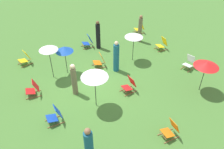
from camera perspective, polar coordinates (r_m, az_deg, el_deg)
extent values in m
plane|color=#477A33|center=(11.69, -5.05, -3.79)|extent=(40.00, 40.00, 0.00)
cube|color=olive|center=(15.44, -6.38, 7.31)|extent=(0.12, 0.76, 0.04)
cube|color=olive|center=(15.08, -5.82, 6.57)|extent=(0.12, 0.76, 0.04)
cube|color=#1947B7|center=(15.11, -6.53, 7.69)|extent=(0.53, 0.49, 0.13)
cube|color=#1947B7|center=(15.05, -5.51, 8.86)|extent=(0.51, 0.30, 0.57)
cylinder|color=olive|center=(15.09, -7.23, 7.29)|extent=(0.44, 0.08, 0.03)
cube|color=olive|center=(13.48, -3.50, 2.64)|extent=(0.20, 0.75, 0.04)
cube|color=olive|center=(13.13, -2.97, 1.62)|extent=(0.20, 0.75, 0.04)
cube|color=orange|center=(13.14, -3.69, 2.96)|extent=(0.56, 0.52, 0.13)
cube|color=orange|center=(13.05, -2.47, 4.22)|extent=(0.52, 0.34, 0.57)
cylinder|color=olive|center=(13.14, -4.52, 2.54)|extent=(0.44, 0.12, 0.03)
cube|color=olive|center=(10.58, -14.35, -10.45)|extent=(0.10, 0.76, 0.04)
cube|color=olive|center=(10.28, -13.70, -12.11)|extent=(0.10, 0.76, 0.04)
cube|color=#1947B7|center=(10.23, -14.78, -10.49)|extent=(0.51, 0.47, 0.13)
cube|color=#1947B7|center=(10.06, -13.38, -8.91)|extent=(0.50, 0.28, 0.57)
cylinder|color=olive|center=(10.27, -15.81, -11.07)|extent=(0.44, 0.06, 0.03)
cube|color=olive|center=(14.60, -21.13, 2.92)|extent=(0.18, 0.75, 0.04)
cube|color=olive|center=(14.24, -20.40, 2.20)|extent=(0.18, 0.75, 0.04)
cube|color=yellow|center=(14.26, -21.34, 3.23)|extent=(0.55, 0.52, 0.13)
cube|color=yellow|center=(14.20, -20.52, 4.64)|extent=(0.52, 0.33, 0.57)
cylinder|color=olive|center=(14.25, -22.00, 2.69)|extent=(0.44, 0.11, 0.03)
cube|color=olive|center=(12.16, -19.06, -4.10)|extent=(0.19, 0.75, 0.04)
cube|color=olive|center=(11.82, -18.91, -5.43)|extent=(0.19, 0.75, 0.04)
cube|color=red|center=(11.84, -19.70, -3.94)|extent=(0.56, 0.52, 0.13)
cube|color=red|center=(11.65, -18.54, -2.61)|extent=(0.52, 0.34, 0.57)
cylinder|color=olive|center=(11.90, -20.58, -4.38)|extent=(0.44, 0.12, 0.03)
cube|color=olive|center=(10.00, 13.11, -13.79)|extent=(0.10, 0.76, 0.04)
cube|color=olive|center=(9.81, 14.70, -15.49)|extent=(0.10, 0.76, 0.04)
cube|color=orange|center=(9.66, 13.64, -13.94)|extent=(0.51, 0.47, 0.13)
cube|color=orange|center=(9.60, 15.32, -12.16)|extent=(0.50, 0.28, 0.57)
cylinder|color=olive|center=(9.62, 12.61, -14.67)|extent=(0.44, 0.06, 0.03)
cube|color=olive|center=(11.71, 3.44, -3.51)|extent=(0.06, 0.76, 0.04)
cube|color=olive|center=(11.45, 4.73, -4.70)|extent=(0.06, 0.76, 0.04)
cube|color=red|center=(11.37, 3.72, -3.32)|extent=(0.49, 0.45, 0.13)
cube|color=red|center=(11.33, 5.01, -1.71)|extent=(0.49, 0.26, 0.57)
cylinder|color=olive|center=(11.32, 2.89, -3.95)|extent=(0.44, 0.04, 0.03)
cube|color=olive|center=(17.26, 6.35, 10.69)|extent=(0.18, 0.75, 0.04)
cube|color=olive|center=(16.91, 7.00, 10.06)|extent=(0.18, 0.75, 0.04)
cube|color=yellow|center=(16.94, 6.42, 11.09)|extent=(0.55, 0.51, 0.13)
cube|color=yellow|center=(16.94, 7.42, 12.08)|extent=(0.52, 0.33, 0.57)
cylinder|color=olive|center=(16.88, 5.79, 10.79)|extent=(0.44, 0.11, 0.03)
cube|color=olive|center=(13.89, 17.55, 1.92)|extent=(0.21, 0.75, 0.04)
cube|color=olive|center=(13.74, 19.09, 1.16)|extent=(0.21, 0.75, 0.04)
cube|color=white|center=(13.60, 18.31, 2.24)|extent=(0.57, 0.53, 0.13)
cube|color=white|center=(13.69, 19.16, 3.69)|extent=(0.52, 0.35, 0.57)
cylinder|color=olive|center=(13.48, 17.83, 1.66)|extent=(0.43, 0.13, 0.03)
cube|color=olive|center=(15.38, 11.60, 6.63)|extent=(0.12, 0.76, 0.04)
cube|color=olive|center=(15.09, 12.53, 5.84)|extent=(0.12, 0.76, 0.04)
cube|color=yellow|center=(15.06, 11.87, 6.99)|extent=(0.53, 0.48, 0.13)
cube|color=yellow|center=(15.09, 12.95, 8.12)|extent=(0.50, 0.30, 0.57)
cylinder|color=olive|center=(14.98, 11.21, 6.61)|extent=(0.44, 0.08, 0.03)
cylinder|color=black|center=(11.98, 21.74, -0.51)|extent=(0.03, 0.03, 1.66)
cone|color=red|center=(11.58, 22.55, 2.38)|extent=(1.18, 1.18, 0.24)
cylinder|color=black|center=(12.31, -14.99, 2.97)|extent=(0.03, 0.03, 1.95)
cone|color=white|center=(11.86, -15.66, 6.46)|extent=(0.96, 0.96, 0.25)
cylinder|color=black|center=(13.46, 5.32, 6.79)|extent=(0.03, 0.03, 1.74)
cone|color=white|center=(13.09, 5.51, 9.74)|extent=(1.05, 1.05, 0.23)
cylinder|color=black|center=(12.59, -11.44, 3.51)|extent=(0.03, 0.03, 1.63)
cone|color=#194CB2|center=(12.22, -11.84, 6.25)|extent=(0.94, 0.94, 0.28)
cylinder|color=black|center=(10.20, -4.17, -3.77)|extent=(0.03, 0.03, 1.94)
cone|color=white|center=(9.67, -4.39, 0.06)|extent=(1.20, 1.20, 0.29)
cylinder|color=black|center=(14.69, -3.48, 9.48)|extent=(0.40, 0.40, 1.67)
sphere|color=brown|center=(14.29, -3.62, 12.78)|extent=(0.21, 0.21, 0.21)
cylinder|color=#195972|center=(8.42, -5.75, -17.65)|extent=(0.45, 0.45, 1.54)
sphere|color=#936647|center=(7.73, -6.15, -13.91)|extent=(0.23, 0.23, 0.23)
cylinder|color=#72664C|center=(11.12, -9.40, -1.67)|extent=(0.36, 0.36, 1.51)
sphere|color=beige|center=(10.61, -9.86, 1.96)|extent=(0.24, 0.24, 0.24)
cylinder|color=#72664C|center=(15.59, 7.00, 10.95)|extent=(0.37, 0.37, 1.66)
sphere|color=#936647|center=(15.21, 7.26, 14.08)|extent=(0.21, 0.21, 0.21)
cylinder|color=#195972|center=(12.51, 1.06, 4.14)|extent=(0.45, 0.45, 1.64)
sphere|color=beige|center=(12.04, 1.11, 7.81)|extent=(0.21, 0.21, 0.21)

